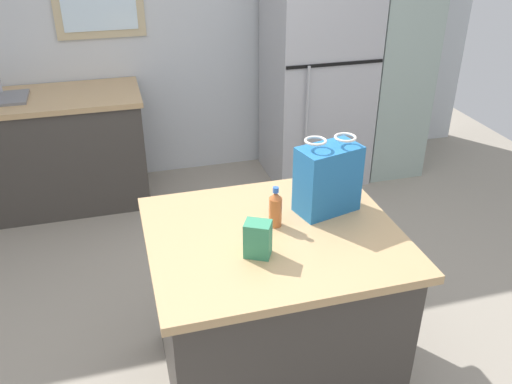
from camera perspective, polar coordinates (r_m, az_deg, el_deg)
The scene contains 9 objects.
ground at distance 3.15m, azimuth -2.34°, elevation -15.71°, with size 6.84×6.84×0.00m, color #9E9384.
back_wall at distance 4.66m, azimuth -9.89°, elevation 18.01°, with size 5.70×0.13×2.75m.
kitchen_island at distance 2.69m, azimuth 1.75°, elevation -12.15°, with size 1.12×0.97×0.88m.
refrigerator at distance 4.64m, azimuth 6.40°, elevation 11.85°, with size 0.80×0.76×1.75m.
tall_cabinet at distance 4.87m, azimuth 14.21°, elevation 14.83°, with size 0.50×0.68×2.22m.
sink_counter at distance 4.54m, azimuth -21.51°, elevation 3.97°, with size 1.56×0.69×1.08m.
shopping_bag at distance 2.54m, azimuth 7.56°, elevation 1.39°, with size 0.32×0.23×0.37m.
small_box at distance 2.24m, azimuth 0.19°, elevation -4.97°, with size 0.11×0.08×0.16m, color #388E66.
bottle at distance 2.44m, azimuth 2.05°, elevation -1.78°, with size 0.06×0.06×0.20m.
Camera 1 is at (-0.48, -2.20, 2.20)m, focal length 38.01 mm.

